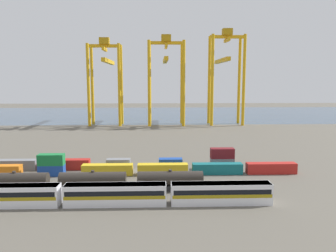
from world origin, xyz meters
TOP-DOWN VIEW (x-y plane):
  - ground_plane at (0.00, 40.00)m, footprint 420.00×420.00m
  - harbour_water at (0.00, 142.24)m, footprint 400.00×110.00m
  - passenger_train at (-1.80, -23.08)m, footprint 57.11×3.14m
  - freight_tank_row at (-7.38, -15.06)m, footprint 45.25×2.84m
  - shipping_container_1 at (-19.38, -3.50)m, footprint 6.04×2.44m
  - shipping_container_2 at (-19.38, -3.50)m, footprint 6.04×2.44m
  - shipping_container_3 at (-6.10, -3.50)m, footprint 12.10×2.44m
  - shipping_container_4 at (7.17, -3.50)m, footprint 12.10×2.44m
  - shipping_container_5 at (20.45, -3.50)m, footprint 12.10×2.44m
  - shipping_container_6 at (33.72, -3.50)m, footprint 12.10×2.44m
  - shipping_container_7 at (-30.91, 2.00)m, footprint 12.10×2.44m
  - shipping_container_8 at (-17.50, 2.00)m, footprint 12.10×2.44m
  - shipping_container_9 at (-4.10, 2.00)m, footprint 6.04×2.44m
  - shipping_container_10 at (9.30, 2.00)m, footprint 6.04×2.44m
  - shipping_container_11 at (22.71, 2.00)m, footprint 6.04×2.44m
  - shipping_container_12 at (22.71, 2.00)m, footprint 6.04×2.44m
  - gantry_crane_west at (-19.89, 91.24)m, footprint 16.69×36.88m
  - gantry_crane_central at (10.76, 90.79)m, footprint 18.50×35.76m
  - gantry_crane_east at (41.42, 90.76)m, footprint 17.41×34.80m

SIDE VIEW (x-z plane):
  - ground_plane at x=0.00m, z-range 0.00..0.00m
  - harbour_water at x=0.00m, z-range 0.00..0.01m
  - shipping_container_1 at x=-19.38m, z-range 0.00..2.60m
  - shipping_container_3 at x=-6.10m, z-range 0.00..2.60m
  - shipping_container_4 at x=7.17m, z-range 0.00..2.60m
  - shipping_container_5 at x=20.45m, z-range 0.00..2.60m
  - shipping_container_6 at x=33.72m, z-range 0.00..2.60m
  - shipping_container_7 at x=-30.91m, z-range 0.00..2.60m
  - shipping_container_8 at x=-17.50m, z-range 0.00..2.60m
  - shipping_container_9 at x=-4.10m, z-range 0.00..2.60m
  - shipping_container_10 at x=9.30m, z-range 0.00..2.60m
  - shipping_container_11 at x=22.71m, z-range 0.00..2.60m
  - freight_tank_row at x=-7.38m, z-range -0.13..4.18m
  - passenger_train at x=-1.80m, z-range 0.19..4.09m
  - shipping_container_2 at x=-19.38m, z-range 2.60..5.20m
  - shipping_container_12 at x=22.71m, z-range 2.60..5.20m
  - gantry_crane_west at x=-19.89m, z-range 5.08..48.67m
  - gantry_crane_central at x=10.76m, z-range 5.12..50.29m
  - gantry_crane_east at x=41.42m, z-range 4.63..52.90m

